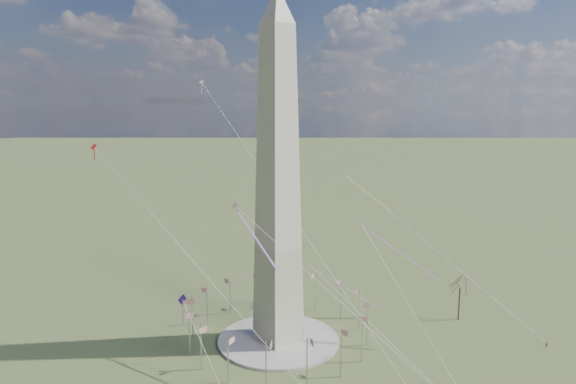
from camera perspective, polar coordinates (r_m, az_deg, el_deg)
ground at (r=159.08m, az=-1.07°, el=-16.23°), size 2000.00×2000.00×0.00m
plaza at (r=158.90m, az=-1.07°, el=-16.10°), size 36.00×36.00×0.80m
washington_monument at (r=144.38m, az=-1.14°, el=1.09°), size 15.56×15.56×100.00m
flagpole_ring at (r=155.99m, az=-1.08°, el=-13.84°), size 54.40×54.40×13.00m
tree_near at (r=177.64m, az=18.58°, el=-9.90°), size 9.13×9.13×15.98m
person_east at (r=172.41m, az=26.78°, el=-14.86°), size 0.82×0.76×1.88m
kite_delta_black at (r=178.64m, az=6.87°, el=1.50°), size 14.07×15.59×14.10m
kite_diamond_purple at (r=143.81m, az=-11.65°, el=-11.95°), size 1.68×2.72×8.64m
kite_streamer_left at (r=151.91m, az=10.96°, el=-5.54°), size 13.76×20.70×16.22m
kite_streamer_mid at (r=135.47m, az=-4.34°, el=-3.98°), size 2.27×19.99×13.71m
kite_streamer_right at (r=170.31m, az=4.90°, el=-9.60°), size 19.28×17.05×16.72m
kite_small_red at (r=162.38m, az=-20.77°, el=4.57°), size 1.38×1.94×4.88m
kite_small_white at (r=189.47m, az=-9.58°, el=11.85°), size 1.19×1.95×4.68m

